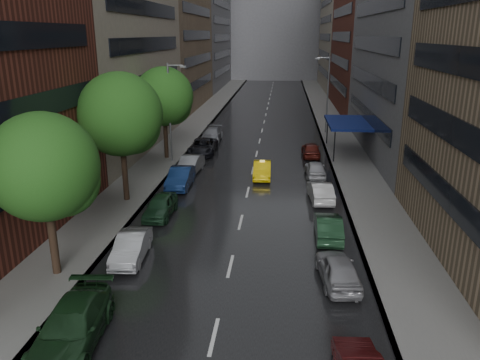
% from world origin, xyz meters
% --- Properties ---
extents(road, '(14.00, 140.00, 0.01)m').
position_xyz_m(road, '(0.00, 50.00, 0.01)').
color(road, black).
rests_on(road, ground).
extents(sidewalk_left, '(4.00, 140.00, 0.15)m').
position_xyz_m(sidewalk_left, '(-9.00, 50.00, 0.07)').
color(sidewalk_left, gray).
rests_on(sidewalk_left, ground).
extents(sidewalk_right, '(4.00, 140.00, 0.15)m').
position_xyz_m(sidewalk_right, '(9.00, 50.00, 0.07)').
color(sidewalk_right, gray).
rests_on(sidewalk_right, ground).
extents(buildings_left, '(8.00, 108.00, 38.00)m').
position_xyz_m(buildings_left, '(-15.00, 58.79, 15.99)').
color(buildings_left, maroon).
rests_on(buildings_left, ground).
extents(buildings_right, '(8.05, 109.10, 36.00)m').
position_xyz_m(buildings_right, '(15.00, 56.70, 15.03)').
color(buildings_right, '#937A5B').
rests_on(buildings_right, ground).
extents(building_far, '(40.00, 14.00, 32.00)m').
position_xyz_m(building_far, '(0.00, 118.00, 16.00)').
color(building_far, slate).
rests_on(building_far, ground).
extents(tree_near, '(5.20, 5.20, 8.28)m').
position_xyz_m(tree_near, '(-8.60, 8.28, 5.67)').
color(tree_near, '#382619').
rests_on(tree_near, ground).
extents(tree_mid, '(5.81, 5.81, 9.25)m').
position_xyz_m(tree_mid, '(-8.60, 19.21, 6.34)').
color(tree_mid, '#382619').
rests_on(tree_mid, ground).
extents(tree_far, '(5.52, 5.52, 8.79)m').
position_xyz_m(tree_far, '(-8.60, 31.28, 6.02)').
color(tree_far, '#382619').
rests_on(tree_far, ground).
extents(taxi, '(1.55, 4.17, 1.36)m').
position_xyz_m(taxi, '(0.92, 25.95, 0.68)').
color(taxi, yellow).
rests_on(taxi, ground).
extents(parked_cars_left, '(2.67, 41.77, 1.61)m').
position_xyz_m(parked_cars_left, '(-5.40, 22.46, 0.76)').
color(parked_cars_left, '#17331A').
rests_on(parked_cars_left, ground).
extents(parked_cars_right, '(2.14, 36.06, 1.46)m').
position_xyz_m(parked_cars_right, '(5.40, 18.17, 0.71)').
color(parked_cars_right, maroon).
rests_on(parked_cars_right, ground).
extents(street_lamp_left, '(1.74, 0.22, 9.00)m').
position_xyz_m(street_lamp_left, '(-7.72, 30.00, 4.89)').
color(street_lamp_left, gray).
rests_on(street_lamp_left, sidewalk_left).
extents(street_lamp_right, '(1.74, 0.22, 9.00)m').
position_xyz_m(street_lamp_right, '(7.72, 45.00, 4.89)').
color(street_lamp_right, gray).
rests_on(street_lamp_right, sidewalk_right).
extents(awning, '(4.00, 8.00, 3.12)m').
position_xyz_m(awning, '(8.98, 35.00, 3.13)').
color(awning, navy).
rests_on(awning, sidewalk_right).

